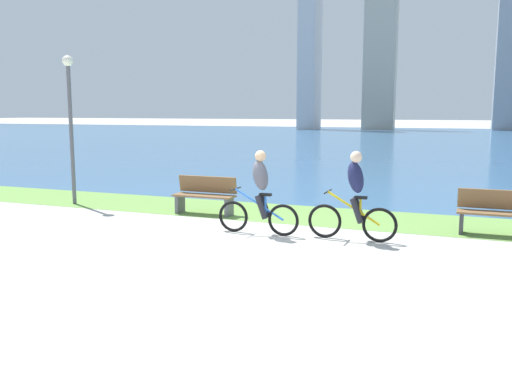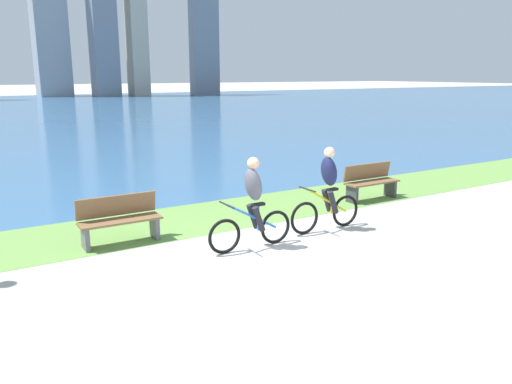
# 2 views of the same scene
# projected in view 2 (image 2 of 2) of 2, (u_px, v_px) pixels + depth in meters

# --- Properties ---
(ground_plane) EXTENTS (300.00, 300.00, 0.00)m
(ground_plane) POSITION_uv_depth(u_px,v_px,m) (279.00, 267.00, 8.29)
(ground_plane) COLOR #B2AFA8
(grass_strip_bayside) EXTENTS (120.00, 2.38, 0.01)m
(grass_strip_bayside) POSITION_uv_depth(u_px,v_px,m) (196.00, 218.00, 11.03)
(grass_strip_bayside) COLOR #6B9947
(grass_strip_bayside) RESTS_ON ground
(bay_water_surface) EXTENTS (300.00, 69.48, 0.00)m
(bay_water_surface) POSITION_uv_depth(u_px,v_px,m) (11.00, 112.00, 40.91)
(bay_water_surface) COLOR #386693
(bay_water_surface) RESTS_ON ground
(cyclist_lead) EXTENTS (1.71, 0.52, 1.67)m
(cyclist_lead) POSITION_uv_depth(u_px,v_px,m) (253.00, 204.00, 8.99)
(cyclist_lead) COLOR black
(cyclist_lead) RESTS_ON ground
(cyclist_trailing) EXTENTS (1.71, 0.52, 1.70)m
(cyclist_trailing) POSITION_uv_depth(u_px,v_px,m) (328.00, 190.00, 10.06)
(cyclist_trailing) COLOR black
(cyclist_trailing) RESTS_ON ground
(bench_near_path) EXTENTS (1.50, 0.47, 0.90)m
(bench_near_path) POSITION_uv_depth(u_px,v_px,m) (120.00, 220.00, 9.35)
(bench_near_path) COLOR brown
(bench_near_path) RESTS_ON ground
(bench_far_along_path) EXTENTS (1.50, 0.47, 0.90)m
(bench_far_along_path) POSITION_uv_depth(u_px,v_px,m) (370.00, 182.00, 12.63)
(bench_far_along_path) COLOR brown
(bench_far_along_path) RESTS_ON ground
(city_skyline_far_shore) EXTENTS (47.90, 10.16, 27.40)m
(city_skyline_far_shore) POSITION_uv_depth(u_px,v_px,m) (40.00, 10.00, 63.70)
(city_skyline_far_shore) COLOR #B7B7BC
(city_skyline_far_shore) RESTS_ON ground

